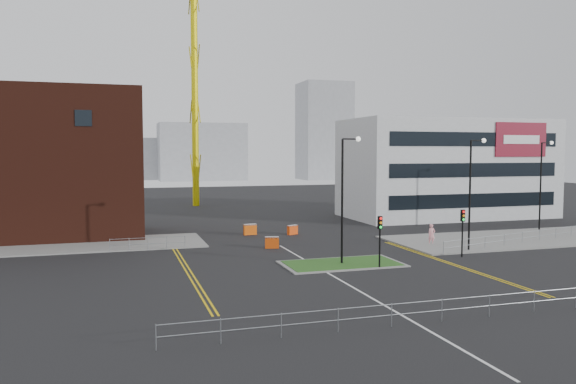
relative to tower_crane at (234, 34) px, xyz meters
name	(u,v)px	position (x,y,z in m)	size (l,w,h in m)	color
ground	(363,293)	(-3.55, -52.91, -25.23)	(200.00, 200.00, 0.00)	black
pavement_left	(36,247)	(-23.55, -30.91, -25.17)	(28.00, 8.00, 0.12)	slate
pavement_right	(517,239)	(18.45, -38.91, -25.17)	(24.00, 10.00, 0.12)	slate
island_kerb	(342,264)	(-1.55, -44.91, -25.19)	(8.60, 4.60, 0.08)	slate
grass_island	(342,264)	(-1.55, -44.91, -25.17)	(8.00, 4.00, 0.12)	#264B19
brick_building	(7,165)	(-26.53, -24.91, -18.38)	(24.20, 10.07, 14.24)	#411910
office_block	(447,168)	(22.46, -20.94, -19.22)	(25.00, 12.20, 12.00)	silver
tower_crane	(234,34)	(0.00, 0.00, 0.00)	(49.97, 19.58, 36.45)	yellow
streetlamp_island	(345,189)	(-1.33, -44.91, -19.81)	(1.46, 0.36, 9.18)	black
streetlamp_right_near	(472,185)	(10.67, -42.91, -19.81)	(1.46, 0.36, 9.18)	black
streetlamp_right_far	(543,178)	(24.67, -34.91, -19.81)	(1.46, 0.36, 9.18)	black
traffic_light_island	(380,232)	(0.45, -46.93, -22.66)	(0.28, 0.33, 3.65)	black
traffic_light_right	(463,224)	(8.45, -44.93, -22.66)	(0.28, 0.33, 3.65)	black
railing_front	(417,308)	(-3.55, -58.91, -24.44)	(24.05, 0.05, 1.10)	gray
railing_left	(148,241)	(-14.55, -34.91, -24.48)	(6.05, 0.05, 1.10)	gray
railing_right	(522,235)	(16.95, -41.41, -24.45)	(19.05, 5.05, 1.10)	gray
centre_line	(349,285)	(-3.55, -50.91, -25.22)	(0.15, 30.00, 0.01)	silver
yellow_left_a	(184,268)	(-12.55, -42.91, -25.22)	(0.12, 24.00, 0.01)	gold
yellow_left_b	(189,268)	(-12.25, -42.91, -25.22)	(0.12, 24.00, 0.01)	gold
yellow_right_a	(448,264)	(5.95, -46.91, -25.22)	(0.12, 20.00, 0.01)	gold
yellow_right_b	(452,263)	(6.25, -46.91, -25.22)	(0.12, 20.00, 0.01)	gold
skyline_b	(202,152)	(6.45, 77.09, -17.23)	(24.00, 12.00, 16.00)	gray
skyline_c	(324,131)	(41.45, 72.09, -11.23)	(14.00, 12.00, 28.00)	gray
skyline_d	(135,159)	(-11.55, 87.09, -19.23)	(30.00, 12.00, 12.00)	gray
pedestrian	(432,234)	(9.15, -39.41, -24.30)	(0.67, 0.44, 1.85)	pink
barrier_left	(272,242)	(-4.55, -36.91, -24.70)	(1.21, 0.63, 0.97)	#CB420B
barrier_mid	(292,229)	(-0.55, -30.00, -24.72)	(1.15, 0.78, 0.93)	#F6470D
barrier_right	(250,229)	(-4.55, -28.91, -24.65)	(1.28, 0.49, 1.06)	#EE590D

